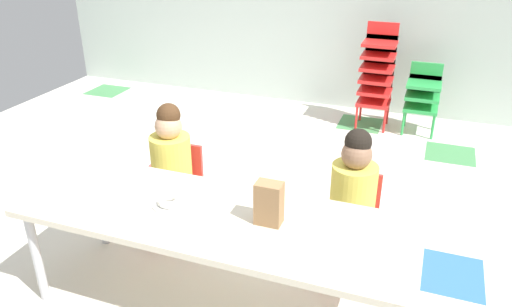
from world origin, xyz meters
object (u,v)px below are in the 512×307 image
Objects in this scene: craft_table at (214,222)px; kid_chair_green_stack at (423,94)px; paper_plate_near_edge at (170,205)px; kid_chair_red_stack at (377,71)px; seated_child_middle_seat at (354,189)px; seated_child_near_camera at (172,158)px; paper_bag_brown at (269,203)px; donut_powdered_on_plate at (169,201)px.

kid_chair_green_stack reaches higher than craft_table.
kid_chair_green_stack is 3.20m from paper_plate_near_edge.
paper_plate_near_edge is at bearing -110.47° from kid_chair_green_stack.
seated_child_middle_seat is at bearing -85.30° from kid_chair_red_stack.
kid_chair_green_stack is 3.78× the size of paper_plate_near_edge.
craft_table is at bearing -45.60° from seated_child_near_camera.
paper_bag_brown reaches higher than donut_powdered_on_plate.
seated_child_middle_seat is 2.44m from kid_chair_green_stack.
kid_chair_green_stack is 3.09× the size of paper_bag_brown.
paper_plate_near_edge is at bearing -61.45° from seated_child_near_camera.
seated_child_near_camera is at bearing -111.88° from kid_chair_red_stack.
seated_child_near_camera is 4.17× the size of paper_bag_brown.
paper_plate_near_edge is at bearing 0.00° from donut_powdered_on_plate.
seated_child_middle_seat reaches higher than paper_plate_near_edge.
paper_bag_brown is at bearing 4.75° from craft_table.
paper_bag_brown is at bearing -92.38° from kid_chair_red_stack.
kid_chair_green_stack is 5.38× the size of donut_powdered_on_plate.
kid_chair_green_stack is (0.46, -0.00, -0.18)m from kid_chair_red_stack.
craft_table is 3.02m from kid_chair_red_stack.
paper_bag_brown is at bearing 2.93° from paper_plate_near_edge.
donut_powdered_on_plate is at bearing -177.07° from paper_bag_brown.
kid_chair_red_stack is at bearing 94.70° from seated_child_middle_seat.
kid_chair_red_stack is at bearing 77.60° from donut_powdered_on_plate.
donut_powdered_on_plate reaches higher than craft_table.
paper_bag_brown is 0.55m from paper_plate_near_edge.
seated_child_middle_seat is 2.43m from kid_chair_red_stack.
craft_table is at bearing 0.80° from donut_powdered_on_plate.
kid_chair_red_stack reaches higher than seated_child_near_camera.
paper_plate_near_edge is (-0.86, -0.58, 0.05)m from seated_child_middle_seat.
paper_bag_brown reaches higher than paper_plate_near_edge.
seated_child_middle_seat is (0.61, 0.57, 0.01)m from craft_table.
seated_child_middle_seat reaches higher than donut_powdered_on_plate.
seated_child_near_camera is 0.66m from paper_plate_near_edge.
paper_plate_near_edge is at bearing -102.40° from kid_chair_red_stack.
seated_child_near_camera is at bearing 118.55° from paper_plate_near_edge.
donut_powdered_on_plate is (-0.54, -0.03, -0.08)m from paper_bag_brown.
kid_chair_red_stack is 3.07m from donut_powdered_on_plate.
kid_chair_red_stack is 3.07m from paper_plate_near_edge.
craft_table is at bearing 0.80° from paper_plate_near_edge.
seated_child_middle_seat is at bearing 0.00° from seated_child_near_camera.
seated_child_middle_seat is 1.04m from donut_powdered_on_plate.
kid_chair_red_stack reaches higher than paper_bag_brown.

